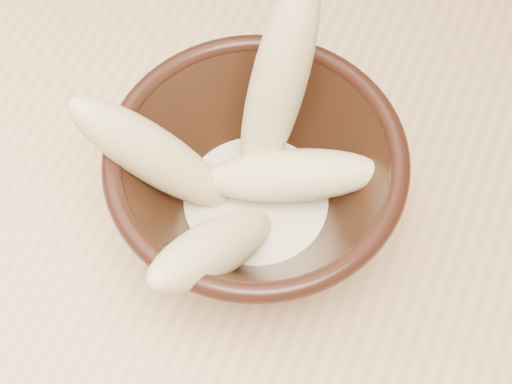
% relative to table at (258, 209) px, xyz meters
% --- Properties ---
extents(table, '(1.20, 0.80, 0.75)m').
position_rel_table_xyz_m(table, '(0.00, 0.00, 0.00)').
color(table, '#DAB278').
rests_on(table, ground).
extents(bowl, '(0.18, 0.18, 0.10)m').
position_rel_table_xyz_m(bowl, '(0.02, -0.05, 0.13)').
color(bowl, black).
rests_on(bowl, table).
extents(milk_puddle, '(0.10, 0.10, 0.01)m').
position_rel_table_xyz_m(milk_puddle, '(0.02, -0.05, 0.11)').
color(milk_puddle, beige).
rests_on(milk_puddle, bowl).
extents(banana_upright, '(0.05, 0.09, 0.15)m').
position_rel_table_xyz_m(banana_upright, '(0.02, -0.01, 0.19)').
color(banana_upright, '#D0B77B').
rests_on(banana_upright, bowl).
extents(banana_left, '(0.11, 0.06, 0.12)m').
position_rel_table_xyz_m(banana_left, '(-0.04, -0.07, 0.16)').
color(banana_left, '#D0B77B').
rests_on(banana_left, bowl).
extents(banana_across, '(0.12, 0.07, 0.05)m').
position_rel_table_xyz_m(banana_across, '(0.04, -0.04, 0.14)').
color(banana_across, '#D0B77B').
rests_on(banana_across, bowl).
extents(banana_front, '(0.06, 0.12, 0.10)m').
position_rel_table_xyz_m(banana_front, '(0.02, -0.10, 0.15)').
color(banana_front, '#D0B77B').
rests_on(banana_front, bowl).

